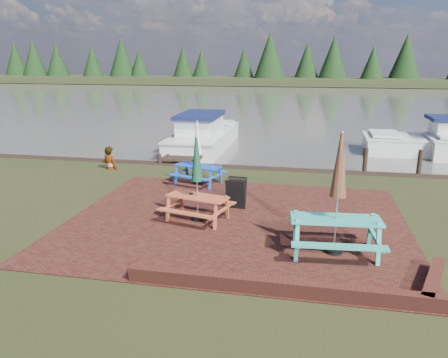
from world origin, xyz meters
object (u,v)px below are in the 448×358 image
at_px(chalkboard, 236,193).
at_px(person, 109,147).
at_px(jetty, 203,143).
at_px(picnic_table_red, 197,192).
at_px(picnic_table_teal, 336,213).
at_px(boat_jetty, 203,137).
at_px(picnic_table_blue, 198,163).

height_order(chalkboard, person, person).
bearing_deg(jetty, picnic_table_red, -76.69).
bearing_deg(jetty, person, -113.38).
xyz_separation_m(picnic_table_teal, picnic_table_red, (-3.55, 1.39, -0.16)).
distance_m(jetty, person, 6.13).
relative_size(jetty, boat_jetty, 1.27).
height_order(picnic_table_teal, chalkboard, picnic_table_teal).
bearing_deg(chalkboard, picnic_table_teal, -39.47).
bearing_deg(boat_jetty, jetty, -100.50).
relative_size(picnic_table_blue, person, 1.23).
relative_size(picnic_table_red, jetty, 0.25).
bearing_deg(picnic_table_red, boat_jetty, 117.42).
bearing_deg(person, jetty, -94.66).
relative_size(picnic_table_teal, picnic_table_red, 1.20).
relative_size(picnic_table_teal, boat_jetty, 0.39).
height_order(picnic_table_red, jetty, picnic_table_red).
bearing_deg(picnic_table_blue, boat_jetty, 120.15).
relative_size(chalkboard, boat_jetty, 0.13).
bearing_deg(jetty, chalkboard, -70.24).
height_order(picnic_table_blue, boat_jetty, picnic_table_blue).
relative_size(picnic_table_red, person, 1.27).
distance_m(picnic_table_teal, jetty, 13.27).
xyz_separation_m(picnic_table_teal, boat_jetty, (-6.00, 11.86, -0.55)).
relative_size(chalkboard, person, 0.50).
height_order(picnic_table_blue, person, picnic_table_blue).
relative_size(picnic_table_blue, chalkboard, 2.46).
relative_size(picnic_table_red, picnic_table_blue, 1.03).
bearing_deg(picnic_table_teal, person, 138.86).
bearing_deg(jetty, picnic_table_teal, -63.01).
distance_m(picnic_table_red, jetty, 10.72).
height_order(picnic_table_teal, boat_jetty, picnic_table_teal).
xyz_separation_m(picnic_table_red, person, (-4.87, 4.84, 0.10)).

